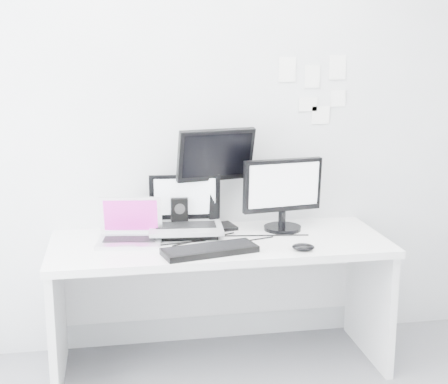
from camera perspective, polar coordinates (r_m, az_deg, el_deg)
The scene contains 15 objects.
back_wall at distance 3.65m, azimuth -1.32°, elevation 6.62°, with size 3.60×3.60×0.00m, color silver.
desk at distance 3.56m, azimuth -0.38°, elevation -9.97°, with size 1.80×0.70×0.73m, color white.
macbook at distance 3.38m, azimuth -8.51°, elevation -2.58°, with size 0.33×0.25×0.25m, color silver.
speaker at distance 3.62m, azimuth -4.04°, elevation -1.91°, with size 0.09×0.09×0.19m, color black.
dell_laptop at distance 3.48m, azimuth -3.44°, elevation -1.29°, with size 0.40×0.31×0.33m, color #9EA1A5.
rear_monitor at distance 3.58m, azimuth -0.84°, elevation 1.27°, with size 0.44×0.16×0.60m, color black.
samsung_monitor at distance 3.59m, azimuth 5.30°, elevation -0.14°, with size 0.46×0.21×0.42m, color black.
keyboard at distance 3.22m, azimuth -1.28°, elevation -5.21°, with size 0.48×0.17×0.03m, color black.
mouse at distance 3.28m, azimuth 7.08°, elevation -4.90°, with size 0.12×0.07×0.04m, color black.
wall_note_0 at distance 3.72m, azimuth 5.67°, elevation 10.84°, with size 0.10×0.00×0.14m, color white.
wall_note_1 at distance 3.76m, azimuth 7.89°, elevation 10.20°, with size 0.09×0.00×0.13m, color white.
wall_note_2 at distance 3.81m, azimuth 10.10°, elevation 10.90°, with size 0.10×0.00×0.14m, color white.
wall_note_3 at distance 3.77m, azimuth 7.52°, elevation 7.77°, with size 0.11×0.00×0.08m, color white.
wall_note_4 at distance 3.82m, azimuth 10.13°, elevation 8.23°, with size 0.09×0.00×0.09m, color white.
wall_note_5 at distance 3.80m, azimuth 8.61°, elevation 6.80°, with size 0.11×0.00×0.10m, color white.
Camera 1 is at (-0.54, -1.99, 1.73)m, focal length 51.23 mm.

